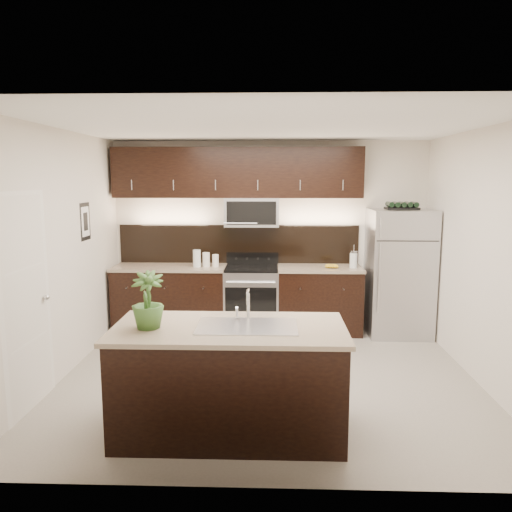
% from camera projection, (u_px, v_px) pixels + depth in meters
% --- Properties ---
extents(ground, '(4.50, 4.50, 0.00)m').
position_uv_depth(ground, '(268.00, 377.00, 5.50)').
color(ground, gray).
rests_on(ground, ground).
extents(room_walls, '(4.52, 4.02, 2.71)m').
position_uv_depth(room_walls, '(258.00, 224.00, 5.21)').
color(room_walls, beige).
rests_on(room_walls, ground).
extents(counter_run, '(3.51, 0.65, 0.94)m').
position_uv_depth(counter_run, '(237.00, 299.00, 7.12)').
color(counter_run, black).
rests_on(counter_run, ground).
extents(upper_fixtures, '(3.49, 0.40, 1.66)m').
position_uv_depth(upper_fixtures, '(239.00, 181.00, 7.00)').
color(upper_fixtures, black).
rests_on(upper_fixtures, counter_run).
extents(island, '(1.96, 0.96, 0.94)m').
position_uv_depth(island, '(230.00, 379.00, 4.26)').
color(island, black).
rests_on(island, ground).
extents(sink_faucet, '(0.84, 0.50, 0.28)m').
position_uv_depth(sink_faucet, '(247.00, 324.00, 4.19)').
color(sink_faucet, silver).
rests_on(sink_faucet, island).
extents(refrigerator, '(0.84, 0.76, 1.75)m').
position_uv_depth(refrigerator, '(399.00, 273.00, 6.92)').
color(refrigerator, '#B2B2B7').
rests_on(refrigerator, ground).
extents(wine_rack, '(0.43, 0.27, 0.10)m').
position_uv_depth(wine_rack, '(402.00, 206.00, 6.78)').
color(wine_rack, black).
rests_on(wine_rack, refrigerator).
extents(plant, '(0.30, 0.30, 0.47)m').
position_uv_depth(plant, '(148.00, 300.00, 4.11)').
color(plant, '#345B24').
rests_on(plant, island).
extents(canisters, '(0.36, 0.13, 0.24)m').
position_uv_depth(canisters, '(204.00, 259.00, 7.01)').
color(canisters, silver).
rests_on(canisters, counter_run).
extents(french_press, '(0.11, 0.11, 0.32)m').
position_uv_depth(french_press, '(354.00, 259.00, 6.92)').
color(french_press, silver).
rests_on(french_press, counter_run).
extents(bananas, '(0.21, 0.17, 0.06)m').
position_uv_depth(bananas, '(328.00, 266.00, 6.92)').
color(bananas, gold).
rests_on(bananas, counter_run).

